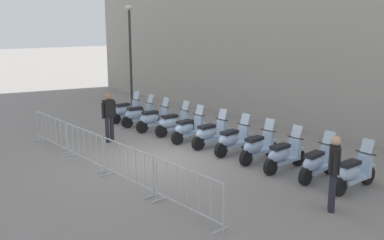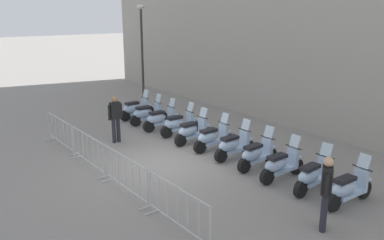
% 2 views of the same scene
% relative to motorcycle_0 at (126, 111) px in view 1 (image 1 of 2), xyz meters
% --- Properties ---
extents(ground_plane, '(120.00, 120.00, 0.00)m').
position_rel_motorcycle_0_xyz_m(ground_plane, '(5.31, -1.56, -0.45)').
color(ground_plane, gray).
extents(motorcycle_0, '(0.64, 1.72, 1.24)m').
position_rel_motorcycle_0_xyz_m(motorcycle_0, '(0.00, 0.00, 0.00)').
color(motorcycle_0, black).
rests_on(motorcycle_0, ground).
extents(motorcycle_1, '(0.56, 1.72, 1.24)m').
position_rel_motorcycle_0_xyz_m(motorcycle_1, '(1.01, 0.06, 0.00)').
color(motorcycle_1, black).
rests_on(motorcycle_1, ground).
extents(motorcycle_2, '(0.56, 1.73, 1.24)m').
position_rel_motorcycle_0_xyz_m(motorcycle_2, '(2.04, 0.16, 0.00)').
color(motorcycle_2, black).
rests_on(motorcycle_2, ground).
extents(motorcycle_3, '(0.56, 1.72, 1.24)m').
position_rel_motorcycle_0_xyz_m(motorcycle_3, '(3.04, 0.41, 0.00)').
color(motorcycle_3, black).
rests_on(motorcycle_3, ground).
extents(motorcycle_4, '(0.65, 1.72, 1.24)m').
position_rel_motorcycle_0_xyz_m(motorcycle_4, '(4.09, 0.37, 0.00)').
color(motorcycle_4, black).
rests_on(motorcycle_4, ground).
extents(motorcycle_5, '(0.57, 1.73, 1.24)m').
position_rel_motorcycle_0_xyz_m(motorcycle_5, '(5.09, 0.56, 0.00)').
color(motorcycle_5, black).
rests_on(motorcycle_5, ground).
extents(motorcycle_6, '(0.60, 1.72, 1.24)m').
position_rel_motorcycle_0_xyz_m(motorcycle_6, '(6.11, 0.68, 0.00)').
color(motorcycle_6, black).
rests_on(motorcycle_6, ground).
extents(motorcycle_7, '(0.64, 1.72, 1.24)m').
position_rel_motorcycle_0_xyz_m(motorcycle_7, '(7.14, 0.77, 0.00)').
color(motorcycle_7, black).
rests_on(motorcycle_7, ground).
extents(motorcycle_8, '(0.56, 1.73, 1.24)m').
position_rel_motorcycle_0_xyz_m(motorcycle_8, '(8.16, 0.80, 0.00)').
color(motorcycle_8, black).
rests_on(motorcycle_8, ground).
extents(motorcycle_9, '(0.64, 1.72, 1.24)m').
position_rel_motorcycle_0_xyz_m(motorcycle_9, '(9.18, 0.99, 0.00)').
color(motorcycle_9, black).
rests_on(motorcycle_9, ground).
extents(motorcycle_10, '(0.56, 1.72, 1.24)m').
position_rel_motorcycle_0_xyz_m(motorcycle_10, '(10.19, 1.12, 0.00)').
color(motorcycle_10, black).
rests_on(motorcycle_10, ground).
extents(barrier_segment_0, '(2.24, 0.65, 1.07)m').
position_rel_motorcycle_0_xyz_m(barrier_segment_0, '(2.01, -3.79, 0.07)').
color(barrier_segment_0, '#B2B5B7').
rests_on(barrier_segment_0, ground).
extents(barrier_segment_1, '(2.24, 0.65, 1.07)m').
position_rel_motorcycle_0_xyz_m(barrier_segment_1, '(4.34, -3.55, 0.07)').
color(barrier_segment_1, '#B2B5B7').
rests_on(barrier_segment_1, ground).
extents(barrier_segment_2, '(2.24, 0.65, 1.07)m').
position_rel_motorcycle_0_xyz_m(barrier_segment_2, '(6.66, -3.31, 0.07)').
color(barrier_segment_2, '#B2B5B7').
rests_on(barrier_segment_2, ground).
extents(barrier_segment_3, '(2.24, 0.65, 1.07)m').
position_rel_motorcycle_0_xyz_m(barrier_segment_3, '(8.99, -3.08, 0.07)').
color(barrier_segment_3, '#B2B5B7').
rests_on(barrier_segment_3, ground).
extents(street_lamp, '(0.36, 0.36, 4.87)m').
position_rel_motorcycle_0_xyz_m(street_lamp, '(-2.55, 1.60, 2.55)').
color(street_lamp, '#2D332D').
rests_on(street_lamp, ground).
extents(officer_near_row_end, '(0.25, 0.55, 1.73)m').
position_rel_motorcycle_0_xyz_m(officer_near_row_end, '(2.54, -1.92, 0.53)').
color(officer_near_row_end, '#23232D').
rests_on(officer_near_row_end, ground).
extents(officer_mid_plaza, '(0.40, 0.44, 1.73)m').
position_rel_motorcycle_0_xyz_m(officer_mid_plaza, '(10.65, -0.31, 0.53)').
color(officer_mid_plaza, '#23232D').
rests_on(officer_mid_plaza, ground).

